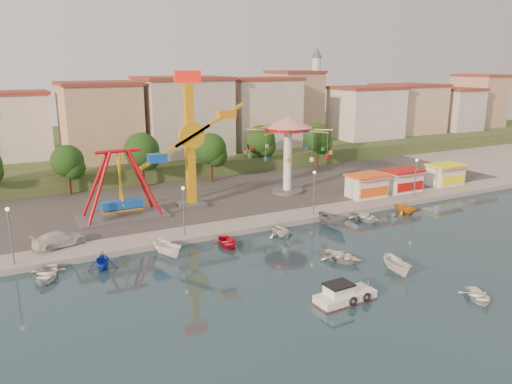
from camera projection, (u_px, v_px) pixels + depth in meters
ground at (321, 272)px, 44.24m from camera, size 200.00×200.00×0.00m
quay_deck at (137, 156)px, 97.25m from camera, size 200.00×100.00×0.60m
asphalt_pad at (197, 191)px, 69.77m from camera, size 90.00×28.00×0.01m
hill_terrace at (131, 146)px, 101.23m from camera, size 200.00×60.00×3.00m
pirate_ship_ride at (121, 186)px, 56.71m from camera, size 10.00×5.00×8.00m
kamikaze_tower at (194, 145)px, 60.25m from camera, size 9.03×3.10×16.50m
wave_swinger at (288, 138)px, 67.07m from camera, size 11.60×11.60×10.40m
booth_left at (367, 185)px, 66.33m from camera, size 5.40×3.78×3.08m
booth_mid at (403, 180)px, 69.19m from camera, size 5.40×3.78×3.08m
booth_right at (445, 174)px, 72.95m from camera, size 5.40×3.78×3.08m
lamp_post_0 at (11, 238)px, 43.76m from camera, size 0.14×0.14×5.00m
lamp_post_1 at (184, 213)px, 50.98m from camera, size 0.14×0.14×5.00m
lamp_post_2 at (314, 194)px, 58.20m from camera, size 0.14×0.14×5.00m
lamp_post_3 at (415, 180)px, 65.42m from camera, size 0.14×0.14×5.00m
tree_1 at (67, 161)px, 66.74m from camera, size 4.35×4.35×6.80m
tree_2 at (142, 150)px, 70.70m from camera, size 5.02×5.02×7.85m
tree_3 at (211, 149)px, 74.07m from camera, size 4.68×4.68×7.32m
tree_4 at (260, 140)px, 81.09m from camera, size 4.86×4.86×7.60m
tree_5 at (318, 138)px, 84.06m from camera, size 4.83×4.83×7.54m
building_1 at (16, 134)px, 76.77m from camera, size 12.33×9.01×8.63m
building_2 at (102, 121)px, 82.87m from camera, size 11.95×9.28×11.23m
building_3 at (187, 124)px, 86.64m from camera, size 12.59×10.50×9.20m
building_4 at (247, 118)px, 95.63m from camera, size 10.75×9.23×9.24m
building_5 at (310, 111)px, 99.78m from camera, size 12.77×10.96×11.21m
building_6 at (362, 106)px, 103.62m from camera, size 8.23×8.98×12.36m
building_7 at (389, 111)px, 113.65m from camera, size 11.59×10.93×8.76m
building_8 at (455, 102)px, 113.87m from camera, size 12.84×9.28×12.58m
building_9 at (484, 106)px, 122.76m from camera, size 12.95×9.17×9.21m
minaret at (316, 90)px, 103.56m from camera, size 2.80×2.80×18.00m
cabin_motorboat at (344, 296)px, 38.58m from camera, size 4.98×2.13×1.73m
rowboat_a at (342, 257)px, 46.60m from camera, size 4.17×4.82×0.84m
rowboat_b at (478, 296)px, 38.90m from camera, size 3.51×3.91×0.67m
skiff at (397, 266)px, 43.62m from camera, size 2.12×3.92×1.43m
van at (59, 239)px, 48.57m from camera, size 5.44×3.44×1.47m
moored_boat_0 at (45, 274)px, 42.70m from camera, size 3.99×4.81×0.86m
moored_boat_1 at (102, 260)px, 44.77m from camera, size 3.21×3.51×1.58m
moored_boat_2 at (168, 249)px, 47.53m from camera, size 2.60×4.17×1.51m
moored_boat_3 at (227, 242)px, 50.45m from camera, size 3.10×3.97×0.75m
moored_boat_4 at (280, 229)px, 53.10m from camera, size 3.21×3.59×1.71m
moored_boat_5 at (332, 220)px, 56.24m from camera, size 2.34×4.18×1.52m
moored_boat_6 at (366, 217)px, 58.51m from camera, size 3.12×4.24×0.85m
moored_boat_7 at (405, 207)px, 61.19m from camera, size 3.44×3.74×1.64m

